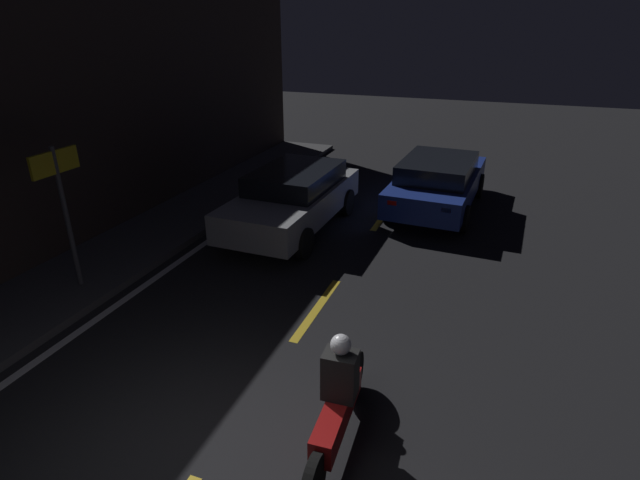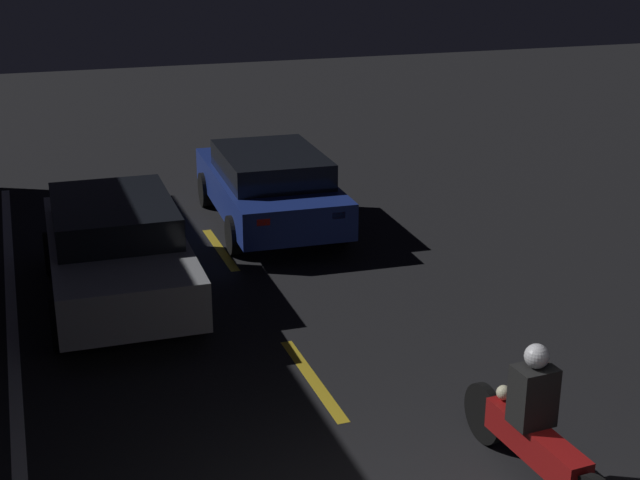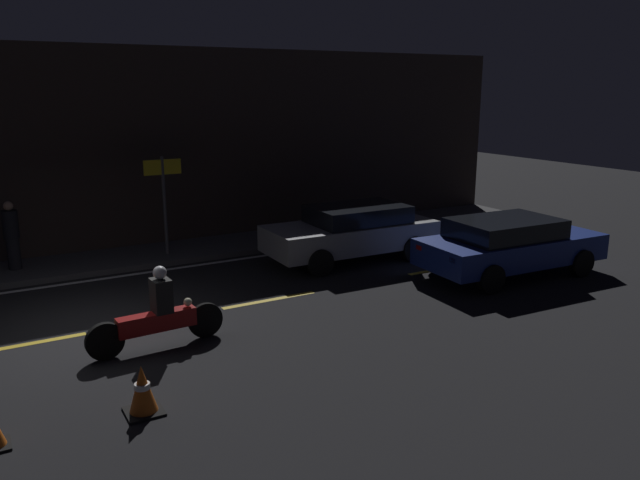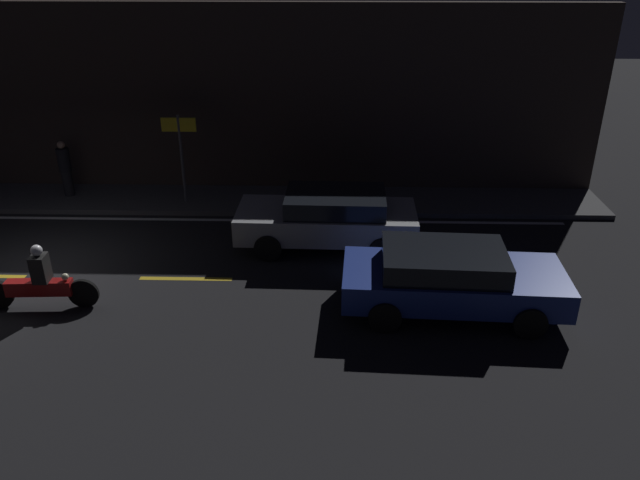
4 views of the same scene
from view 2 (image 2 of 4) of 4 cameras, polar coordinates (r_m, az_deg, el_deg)
The scene contains 5 objects.
lane_dash_d at distance 10.04m, azimuth -0.48°, elevation -8.87°, with size 2.00×0.14×0.01m.
lane_dash_e at distance 14.02m, azimuth -6.40°, elevation -0.59°, with size 2.00×0.14×0.01m.
hatchback_silver at distance 12.17m, azimuth -12.90°, elevation -0.46°, with size 4.21×1.93×1.34m.
sedan_blue at distance 14.93m, azimuth -3.29°, elevation 3.59°, with size 4.33×2.05×1.30m.
motorcycle at distance 8.23m, azimuth 13.68°, elevation -11.91°, with size 2.27×0.37×1.37m.
Camera 2 is at (-4.89, 2.83, 4.74)m, focal length 50.00 mm.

